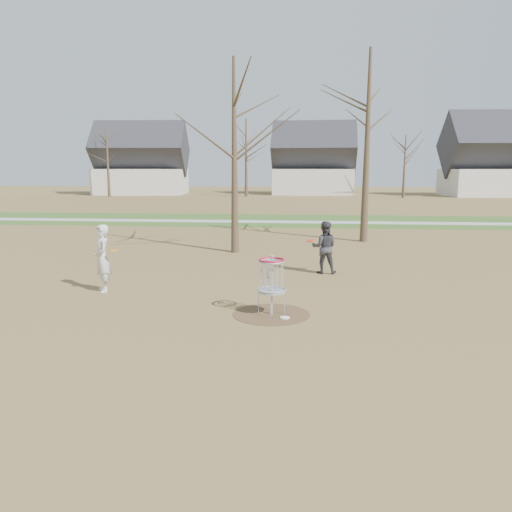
{
  "coord_description": "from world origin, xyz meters",
  "views": [
    {
      "loc": [
        0.68,
        -11.12,
        3.34
      ],
      "look_at": [
        -0.5,
        1.5,
        1.1
      ],
      "focal_mm": 35.0,
      "sensor_mm": 36.0,
      "label": 1
    }
  ],
  "objects": [
    {
      "name": "disc_golf_basket",
      "position": [
        0.0,
        0.0,
        0.91
      ],
      "size": [
        0.64,
        0.64,
        1.35
      ],
      "color": "#9EA3AD",
      "rests_on": "ground"
    },
    {
      "name": "bare_trees",
      "position": [
        1.78,
        35.79,
        5.35
      ],
      "size": [
        52.62,
        44.98,
        9.0
      ],
      "color": "#382B1E",
      "rests_on": "ground"
    },
    {
      "name": "footpath",
      "position": [
        0.0,
        20.0,
        0.01
      ],
      "size": [
        160.0,
        1.5,
        0.01
      ],
      "primitive_type": "cube",
      "color": "#9E9E99",
      "rests_on": "green_band"
    },
    {
      "name": "dirt_circle",
      "position": [
        0.0,
        0.0,
        0.01
      ],
      "size": [
        1.8,
        1.8,
        0.01
      ],
      "primitive_type": "cylinder",
      "color": "#47331E",
      "rests_on": "ground"
    },
    {
      "name": "ground",
      "position": [
        0.0,
        0.0,
        0.0
      ],
      "size": [
        160.0,
        160.0,
        0.0
      ],
      "primitive_type": "plane",
      "color": "brown",
      "rests_on": "ground"
    },
    {
      "name": "houses_row",
      "position": [
        4.32,
        52.56,
        3.52
      ],
      "size": [
        56.51,
        10.01,
        7.26
      ],
      "color": "silver",
      "rests_on": "ground"
    },
    {
      "name": "disc_grounded",
      "position": [
        0.32,
        -0.3,
        0.02
      ],
      "size": [
        0.22,
        0.22,
        0.02
      ],
      "primitive_type": "cylinder",
      "color": "white",
      "rests_on": "dirt_circle"
    },
    {
      "name": "green_band",
      "position": [
        0.0,
        21.0,
        0.01
      ],
      "size": [
        160.0,
        8.0,
        0.01
      ],
      "primitive_type": "cube",
      "color": "#2D5119",
      "rests_on": "ground"
    },
    {
      "name": "player_throwing",
      "position": [
        1.39,
        4.75,
        0.84
      ],
      "size": [
        0.84,
        0.66,
        1.68
      ],
      "primitive_type": "imported",
      "rotation": [
        0.0,
        0.0,
        3.11
      ],
      "color": "#36353A",
      "rests_on": "ground"
    },
    {
      "name": "discs_in_play",
      "position": [
        -1.59,
        2.39,
        1.23
      ],
      "size": [
        5.48,
        1.71,
        0.17
      ],
      "color": "#FD250D",
      "rests_on": "ground"
    },
    {
      "name": "player_standing",
      "position": [
        -4.72,
        1.75,
        0.92
      ],
      "size": [
        0.72,
        0.8,
        1.84
      ],
      "primitive_type": "imported",
      "rotation": [
        0.0,
        0.0,
        -1.03
      ],
      "color": "silver",
      "rests_on": "ground"
    }
  ]
}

